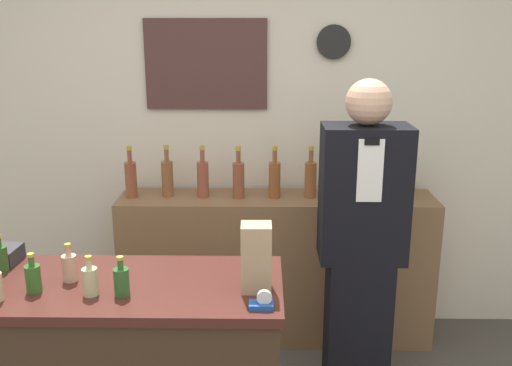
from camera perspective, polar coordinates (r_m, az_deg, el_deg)
back_wall at (r=3.62m, az=-1.45°, el=6.05°), size 5.20×0.09×2.70m
back_shelf at (r=3.64m, az=2.04°, el=-8.50°), size 1.93×0.38×0.94m
shopkeeper at (r=2.99m, az=10.45°, el=-6.33°), size 0.43×0.27×1.71m
potted_plant at (r=3.52m, az=12.59°, el=1.91°), size 0.29×0.29×0.38m
paper_bag at (r=2.23m, az=0.02°, el=-7.47°), size 0.12×0.10×0.27m
tape_dispenser at (r=2.14m, az=0.62°, el=-11.86°), size 0.09×0.06×0.07m
gift_box at (r=2.75m, az=-23.99°, el=-6.60°), size 0.14×0.15×0.07m
counter_bottle_0 at (r=2.65m, az=-24.19°, el=-6.83°), size 0.06×0.06×0.16m
counter_bottle_2 at (r=2.41m, az=-21.39°, el=-8.79°), size 0.06×0.06×0.16m
counter_bottle_3 at (r=2.45m, az=-18.14°, el=-7.97°), size 0.06×0.06×0.16m
counter_bottle_4 at (r=2.31m, az=-16.25°, el=-9.33°), size 0.06×0.06×0.16m
counter_bottle_5 at (r=2.28m, az=-13.30°, el=-9.49°), size 0.06×0.06×0.16m
shelf_bottle_0 at (r=3.53m, az=-12.41°, el=0.47°), size 0.07×0.07×0.32m
shelf_bottle_1 at (r=3.51m, az=-8.85°, el=0.58°), size 0.07×0.07×0.32m
shelf_bottle_2 at (r=3.47m, az=-5.34°, el=0.52°), size 0.07×0.07×0.32m
shelf_bottle_3 at (r=3.43m, az=-1.76°, el=0.43°), size 0.07×0.07×0.32m
shelf_bottle_4 at (r=3.44m, az=1.87°, el=0.47°), size 0.07×0.07×0.32m
shelf_bottle_5 at (r=3.46m, az=5.47°, el=0.47°), size 0.07×0.07×0.32m
shelf_bottle_6 at (r=3.49m, az=9.02°, el=0.49°), size 0.07×0.07×0.32m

